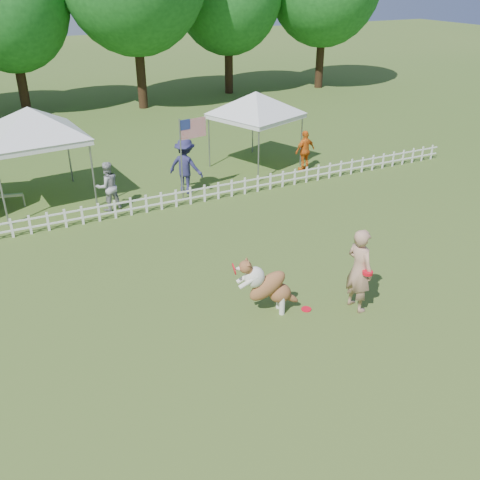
% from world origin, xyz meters
% --- Properties ---
extents(ground, '(120.00, 120.00, 0.00)m').
position_xyz_m(ground, '(0.00, 0.00, 0.00)').
color(ground, '#31571B').
rests_on(ground, ground).
extents(picket_fence, '(22.00, 0.08, 0.60)m').
position_xyz_m(picket_fence, '(0.00, 7.00, 0.30)').
color(picket_fence, white).
rests_on(picket_fence, ground).
extents(handler, '(0.54, 0.76, 1.97)m').
position_xyz_m(handler, '(1.38, -0.29, 0.99)').
color(handler, tan).
rests_on(handler, ground).
extents(dog, '(1.43, 0.77, 1.41)m').
position_xyz_m(dog, '(-0.51, 0.43, 0.70)').
color(dog, brown).
rests_on(dog, ground).
extents(frisbee_on_turf, '(0.30, 0.30, 0.02)m').
position_xyz_m(frisbee_on_turf, '(0.34, 0.13, 0.01)').
color(frisbee_on_turf, red).
rests_on(frisbee_on_turf, ground).
extents(canopy_tent_left, '(3.25, 3.25, 3.08)m').
position_xyz_m(canopy_tent_left, '(-4.05, 9.43, 1.54)').
color(canopy_tent_left, white).
rests_on(canopy_tent_left, ground).
extents(canopy_tent_right, '(3.53, 3.53, 2.83)m').
position_xyz_m(canopy_tent_right, '(3.94, 9.45, 1.41)').
color(canopy_tent_right, white).
rests_on(canopy_tent_right, ground).
extents(flag_pole, '(1.05, 0.29, 2.73)m').
position_xyz_m(flag_pole, '(0.18, 7.51, 1.36)').
color(flag_pole, gray).
rests_on(flag_pole, ground).
extents(spectator_a, '(0.86, 0.72, 1.59)m').
position_xyz_m(spectator_a, '(-2.23, 7.76, 0.80)').
color(spectator_a, '#A2A0A6').
rests_on(spectator_a, ground).
extents(spectator_b, '(1.35, 1.39, 1.90)m').
position_xyz_m(spectator_b, '(0.52, 8.05, 0.95)').
color(spectator_b, navy).
rests_on(spectator_b, ground).
extents(spectator_c, '(0.96, 0.52, 1.55)m').
position_xyz_m(spectator_c, '(5.41, 8.19, 0.77)').
color(spectator_c, orange).
rests_on(spectator_c, ground).
extents(tree_center_left, '(6.00, 6.00, 9.80)m').
position_xyz_m(tree_center_left, '(-3.00, 22.50, 4.90)').
color(tree_center_left, '#19591C').
rests_on(tree_center_left, ground).
extents(tree_right, '(6.20, 6.20, 10.40)m').
position_xyz_m(tree_right, '(9.00, 22.50, 5.20)').
color(tree_right, '#19591C').
rests_on(tree_right, ground).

